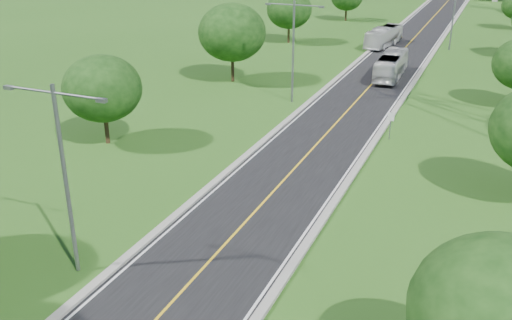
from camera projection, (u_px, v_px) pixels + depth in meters
The scene contains 14 objects.
ground at pixel (381, 74), 68.44m from camera, with size 260.00×260.00×0.00m, color #285517.
road at pixel (391, 64), 73.52m from camera, with size 8.00×150.00×0.06m, color black.
curb_left at pixel (358, 60), 75.03m from camera, with size 0.50×150.00×0.22m, color gray.
curb_right at pixel (425, 66), 71.95m from camera, with size 0.50×150.00×0.22m, color gray.
speed_limit_sign at pixel (391, 121), 47.25m from camera, with size 0.55×0.09×2.40m.
streetlight_near_left at pixel (64, 166), 27.60m from camera, with size 5.90×0.25×10.00m.
streetlight_mid_left at pixel (293, 43), 55.60m from camera, with size 5.90×0.25×10.00m.
streetlight_far_right at pixel (455, 7), 79.25m from camera, with size 5.90×0.25×10.00m.
tree_lb at pixel (102, 88), 45.30m from camera, with size 6.30×6.30×7.33m.
tree_lc at pixel (232, 32), 63.25m from camera, with size 7.56×7.56×8.79m.
tree_ld at pixel (289, 9), 84.59m from camera, with size 6.72×6.72×7.82m.
tree_ra at pixel (502, 315), 19.14m from camera, with size 6.30×6.30×7.33m.
bus_outbound at pixel (391, 65), 66.26m from camera, with size 2.43×10.40×2.90m, color silver.
bus_inbound at pixel (384, 37), 83.24m from camera, with size 2.37×10.12×2.82m, color silver.
Camera 1 is at (12.56, -7.65, 16.81)m, focal length 40.00 mm.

